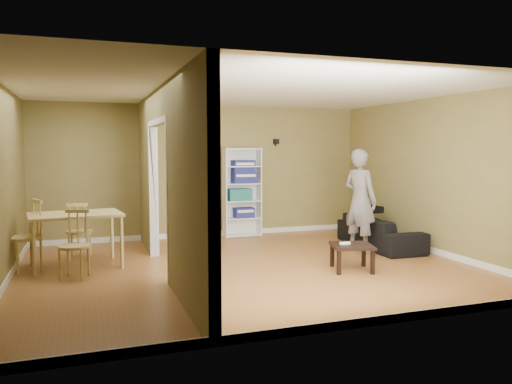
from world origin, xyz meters
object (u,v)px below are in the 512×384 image
sofa (380,227)px  bookshelf (241,192)px  dining_table (75,219)px  coffee_table (352,248)px  chair_left (25,236)px  person (360,192)px  chair_far (79,230)px  chair_near (74,244)px

sofa → bookshelf: bookshelf is taller
dining_table → sofa: bearing=-2.1°
coffee_table → chair_left: 4.70m
person → bookshelf: (-1.43, 2.16, -0.15)m
bookshelf → chair_far: (-3.07, -1.11, -0.43)m
sofa → chair_left: size_ratio=1.85×
coffee_table → bookshelf: bearing=101.2°
bookshelf → coffee_table: bearing=-78.8°
chair_left → chair_far: 0.99m
dining_table → chair_left: chair_left is taller
person → chair_left: size_ratio=2.00×
sofa → bookshelf: (-1.98, 1.93, 0.52)m
bookshelf → coffee_table: size_ratio=3.09×
bookshelf → chair_far: bearing=-160.1°
sofa → chair_left: chair_left is taller
chair_near → bookshelf: bearing=56.9°
sofa → dining_table: bearing=89.8°
person → dining_table: size_ratio=1.60×
sofa → chair_near: bearing=97.3°
person → bookshelf: 2.60m
person → dining_table: person is taller
sofa → coffee_table: 1.90m
bookshelf → chair_near: 3.97m
coffee_table → chair_near: 3.88m
sofa → chair_near: 5.14m
person → chair_near: size_ratio=2.23×
chair_near → coffee_table: bearing=6.4°
dining_table → chair_left: bearing=-177.8°
chair_left → chair_near: 0.93m
sofa → coffee_table: size_ratio=3.33×
dining_table → chair_left: 0.72m
person → chair_near: 4.60m
dining_table → chair_far: size_ratio=1.42×
dining_table → chair_far: bearing=86.1°
sofa → coffee_table: sofa is taller
dining_table → chair_left: (-0.69, -0.03, -0.21)m
person → chair_far: 4.66m
coffee_table → chair_far: bearing=149.8°
chair_far → dining_table: bearing=93.9°
sofa → coffee_table: (-1.34, -1.34, -0.04)m
dining_table → chair_far: (0.04, 0.63, -0.27)m
person → coffee_table: bearing=125.0°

